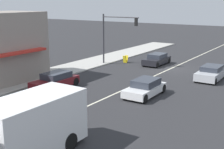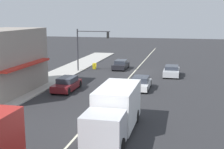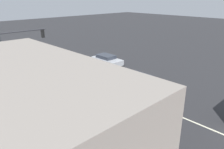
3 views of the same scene
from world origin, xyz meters
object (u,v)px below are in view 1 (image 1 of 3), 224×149
Objects in this scene: traffic_signal_main at (114,31)px; warning_aframe_sign at (125,59)px; sedan_silver at (211,73)px; sedan_dark at (157,59)px; pedestrian at (43,63)px; sedan_maroon at (55,81)px; delivery_truck at (18,132)px; van_white at (145,88)px.

traffic_signal_main is 4.04m from warning_aframe_sign.
sedan_silver is 1.07× the size of sedan_dark.
sedan_silver is at bearing 154.09° from sedan_dark.
warning_aframe_sign is at bearing -112.54° from pedestrian.
traffic_signal_main is at bearing -84.04° from sedan_maroon.
delivery_truck reaches higher than sedan_silver.
traffic_signal_main is 12.33m from van_white.
van_white is (-11.96, 1.09, -0.44)m from pedestrian.
sedan_dark is at bearing -166.42° from warning_aframe_sign.
delivery_truck reaches higher than sedan_maroon.
van_white is at bearing 127.36° from warning_aframe_sign.
pedestrian is at bearing 53.78° from sedan_dark.
sedan_dark reaches higher than warning_aframe_sign.
sedan_maroon is at bearing 144.55° from pedestrian.
traffic_signal_main reaches higher than sedan_silver.
delivery_truck is 12.31m from sedan_maroon.
van_white is at bearing 174.78° from pedestrian.
sedan_dark is at bearing -126.22° from pedestrian.
van_white is (0.00, -12.25, -0.85)m from delivery_truck.
traffic_signal_main is 5.90m from sedan_dark.
warning_aframe_sign is at bearing -97.90° from traffic_signal_main.
sedan_maroon is (7.20, -9.95, -0.81)m from delivery_truck.
delivery_truck reaches higher than sedan_dark.
delivery_truck is at bearing 109.44° from warning_aframe_sign.
van_white is at bearing -90.00° from delivery_truck.
warning_aframe_sign is at bearing -86.25° from sedan_maroon.
van_white is 0.95× the size of sedan_silver.
warning_aframe_sign is 24.18m from delivery_truck.
sedan_silver is at bearing -134.41° from sedan_maroon.
warning_aframe_sign is at bearing -52.64° from van_white.
pedestrian is (3.63, 7.39, -2.84)m from traffic_signal_main.
delivery_truck is at bearing 100.54° from sedan_dark.
sedan_dark is (-3.92, -2.93, -3.28)m from traffic_signal_main.
delivery_truck reaches higher than pedestrian.
pedestrian is at bearing 63.82° from traffic_signal_main.
warning_aframe_sign is at bearing -70.56° from delivery_truck.
sedan_maroon reaches higher than warning_aframe_sign.
delivery_truck is at bearing 111.88° from traffic_signal_main.
sedan_dark is (-3.64, -0.88, 0.19)m from warning_aframe_sign.
van_white is 1.01× the size of sedan_dark.
sedan_maroon is (10.00, 10.21, 0.04)m from sedan_silver.
sedan_silver is 1.01× the size of sedan_maroon.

